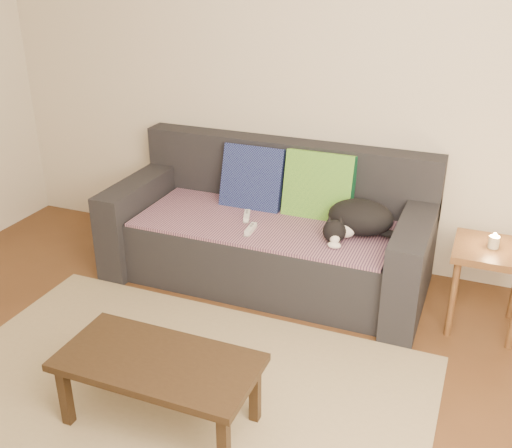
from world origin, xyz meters
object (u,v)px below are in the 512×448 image
at_px(coffee_table, 158,367).
at_px(cat, 358,219).
at_px(sofa, 270,234).
at_px(wii_remote_a, 247,216).
at_px(side_table, 490,262).
at_px(wii_remote_b, 251,229).

bearing_deg(coffee_table, cat, 69.13).
relative_size(sofa, wii_remote_a, 14.00).
height_order(wii_remote_a, side_table, side_table).
bearing_deg(wii_remote_a, wii_remote_b, -169.24).
height_order(sofa, coffee_table, sofa).
height_order(wii_remote_b, side_table, side_table).
bearing_deg(wii_remote_b, wii_remote_a, 25.67).
xyz_separation_m(wii_remote_a, coffee_table, (0.17, -1.45, -0.13)).
relative_size(wii_remote_a, wii_remote_b, 1.00).
relative_size(cat, wii_remote_b, 3.46).
bearing_deg(wii_remote_b, cat, -75.28).
bearing_deg(wii_remote_b, side_table, -87.78).
bearing_deg(sofa, cat, -4.91).
height_order(sofa, cat, sofa).
relative_size(side_table, coffee_table, 0.57).
xyz_separation_m(cat, wii_remote_b, (-0.63, -0.21, -0.09)).
distance_m(sofa, wii_remote_b, 0.30).
distance_m(wii_remote_b, coffee_table, 1.28).
height_order(cat, wii_remote_a, cat).
bearing_deg(wii_remote_a, sofa, -77.75).
relative_size(sofa, coffee_table, 2.29).
height_order(sofa, wii_remote_b, sofa).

